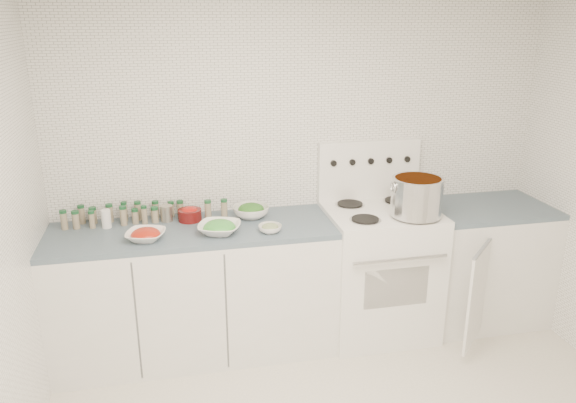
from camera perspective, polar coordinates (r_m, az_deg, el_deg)
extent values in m
cube|color=white|center=(4.01, 1.60, 4.44)|extent=(3.50, 0.02, 2.50)
cube|color=white|center=(3.90, -9.37, -9.15)|extent=(1.85, 0.62, 0.86)
cube|color=#415862|center=(3.71, -9.73, -2.99)|extent=(1.85, 0.62, 0.03)
cube|color=white|center=(4.12, 9.17, -7.11)|extent=(0.76, 0.65, 0.92)
cube|color=black|center=(3.84, 10.92, -8.56)|extent=(0.45, 0.01, 0.28)
cylinder|color=silver|center=(3.71, 11.37, -5.81)|extent=(0.65, 0.02, 0.02)
cube|color=white|center=(3.94, 9.52, -0.99)|extent=(0.76, 0.65, 0.01)
cube|color=white|center=(4.14, 8.19, 3.23)|extent=(0.76, 0.06, 0.43)
cylinder|color=silver|center=(3.74, 7.85, -1.85)|extent=(0.21, 0.21, 0.01)
cylinder|color=black|center=(3.74, 7.85, -1.77)|extent=(0.18, 0.18, 0.01)
cylinder|color=silver|center=(3.87, 12.86, -1.43)|extent=(0.21, 0.21, 0.01)
cylinder|color=black|center=(3.87, 12.87, -1.34)|extent=(0.18, 0.18, 0.01)
cylinder|color=silver|center=(4.02, 6.31, -0.30)|extent=(0.21, 0.21, 0.01)
cylinder|color=black|center=(4.02, 6.31, -0.22)|extent=(0.18, 0.18, 0.01)
cylinder|color=silver|center=(4.15, 11.03, 0.04)|extent=(0.21, 0.21, 0.01)
cylinder|color=black|center=(4.15, 11.04, 0.12)|extent=(0.18, 0.18, 0.01)
cylinder|color=black|center=(4.00, 4.64, 3.90)|extent=(0.04, 0.02, 0.04)
cylinder|color=black|center=(4.04, 6.55, 3.99)|extent=(0.04, 0.02, 0.04)
cylinder|color=black|center=(4.09, 8.41, 4.08)|extent=(0.04, 0.02, 0.04)
cylinder|color=black|center=(4.14, 10.23, 4.16)|extent=(0.04, 0.02, 0.04)
cylinder|color=black|center=(4.20, 12.00, 4.24)|extent=(0.04, 0.02, 0.04)
cube|color=white|center=(4.50, 18.99, -6.07)|extent=(0.89, 0.62, 0.86)
cube|color=#415862|center=(4.34, 19.61, -0.65)|extent=(0.89, 0.62, 0.03)
cube|color=white|center=(4.01, 18.63, -9.16)|extent=(0.30, 0.30, 0.70)
cylinder|color=silver|center=(3.82, 12.95, 0.49)|extent=(0.34, 0.34, 0.26)
cylinder|color=#CB601C|center=(3.78, 13.07, 2.13)|extent=(0.30, 0.30, 0.03)
torus|color=silver|center=(3.73, 10.61, 1.45)|extent=(0.01, 0.08, 0.08)
torus|color=silver|center=(3.87, 15.36, 1.75)|extent=(0.01, 0.08, 0.08)
imported|color=white|center=(3.57, -14.25, -3.37)|extent=(0.29, 0.29, 0.06)
ellipsoid|color=#A3170D|center=(3.57, -14.26, -3.20)|extent=(0.17, 0.17, 0.08)
imported|color=white|center=(3.59, -6.98, -2.73)|extent=(0.34, 0.34, 0.07)
ellipsoid|color=#2C8830|center=(3.59, -6.98, -2.53)|extent=(0.19, 0.19, 0.09)
imported|color=white|center=(3.85, -3.76, -1.04)|extent=(0.28, 0.28, 0.08)
ellipsoid|color=#1A5819|center=(3.85, -3.77, -0.74)|extent=(0.18, 0.18, 0.08)
imported|color=white|center=(3.59, -1.83, -2.78)|extent=(0.19, 0.19, 0.05)
ellipsoid|color=#3A5221|center=(3.59, -1.83, -2.59)|extent=(0.11, 0.11, 0.05)
cylinder|color=#4F0D0D|center=(3.84, -9.94, -1.36)|extent=(0.16, 0.16, 0.08)
ellipsoid|color=#B11A0C|center=(3.83, -9.96, -0.95)|extent=(0.11, 0.11, 0.06)
cylinder|color=white|center=(3.84, -17.99, -1.68)|extent=(0.06, 0.06, 0.12)
cylinder|color=gray|center=(3.86, -12.23, -1.18)|extent=(0.11, 0.11, 0.11)
cylinder|color=gray|center=(3.97, -20.22, -1.35)|extent=(0.04, 0.04, 0.11)
cylinder|color=#144724|center=(3.95, -20.32, -0.48)|extent=(0.04, 0.04, 0.02)
cylinder|color=gray|center=(3.95, -19.18, -1.45)|extent=(0.05, 0.05, 0.09)
cylinder|color=#144724|center=(3.93, -19.27, -0.69)|extent=(0.05, 0.05, 0.02)
cylinder|color=gray|center=(3.94, -17.65, -1.25)|extent=(0.04, 0.04, 0.11)
cylinder|color=#144724|center=(3.92, -17.74, -0.38)|extent=(0.05, 0.05, 0.02)
cylinder|color=gray|center=(3.92, -16.27, -1.11)|extent=(0.04, 0.04, 0.12)
cylinder|color=#144724|center=(3.90, -16.36, -0.16)|extent=(0.04, 0.04, 0.02)
cylinder|color=gray|center=(3.92, -14.97, -1.03)|extent=(0.04, 0.04, 0.12)
cylinder|color=#144724|center=(3.90, -15.06, -0.11)|extent=(0.05, 0.05, 0.02)
cylinder|color=gray|center=(3.92, -13.28, -0.93)|extent=(0.04, 0.04, 0.11)
cylinder|color=#144724|center=(3.90, -13.35, -0.07)|extent=(0.05, 0.05, 0.02)
cylinder|color=gray|center=(3.93, -11.78, -0.88)|extent=(0.04, 0.04, 0.09)
cylinder|color=#144724|center=(3.92, -11.83, -0.12)|extent=(0.04, 0.04, 0.02)
cylinder|color=gray|center=(3.93, -10.88, -0.81)|extent=(0.04, 0.04, 0.09)
cylinder|color=#144724|center=(3.92, -10.93, -0.04)|extent=(0.05, 0.05, 0.02)
cylinder|color=gray|center=(3.89, -20.74, -1.87)|extent=(0.05, 0.05, 0.10)
cylinder|color=#144724|center=(3.87, -20.84, -1.03)|extent=(0.05, 0.05, 0.02)
cylinder|color=gray|center=(3.86, -19.28, -1.86)|extent=(0.04, 0.04, 0.10)
cylinder|color=#144724|center=(3.84, -19.38, -1.03)|extent=(0.04, 0.04, 0.02)
cylinder|color=gray|center=(3.85, -16.37, -1.52)|extent=(0.04, 0.04, 0.11)
cylinder|color=#144724|center=(3.83, -16.46, -0.60)|extent=(0.05, 0.05, 0.02)
cylinder|color=gray|center=(3.86, -15.25, -1.58)|extent=(0.04, 0.04, 0.09)
cylinder|color=#144724|center=(3.84, -15.31, -0.85)|extent=(0.04, 0.04, 0.02)
cylinder|color=gray|center=(3.84, -14.37, -1.44)|extent=(0.04, 0.04, 0.11)
cylinder|color=#144724|center=(3.82, -14.45, -0.54)|extent=(0.04, 0.04, 0.02)
cylinder|color=gray|center=(3.85, -13.37, -1.44)|extent=(0.05, 0.05, 0.09)
cylinder|color=#144724|center=(3.83, -13.43, -0.68)|extent=(0.05, 0.05, 0.02)
cylinder|color=gray|center=(3.84, -8.12, -0.96)|extent=(0.05, 0.05, 0.12)
cylinder|color=#144724|center=(3.82, -8.17, -0.01)|extent=(0.05, 0.05, 0.02)
cylinder|color=gray|center=(3.84, -6.49, -0.86)|extent=(0.04, 0.04, 0.12)
cylinder|color=#144724|center=(3.82, -6.53, 0.10)|extent=(0.04, 0.04, 0.02)
cylinder|color=gray|center=(3.90, -21.80, -1.87)|extent=(0.04, 0.04, 0.11)
cylinder|color=#144724|center=(3.88, -21.91, -0.97)|extent=(0.05, 0.05, 0.02)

